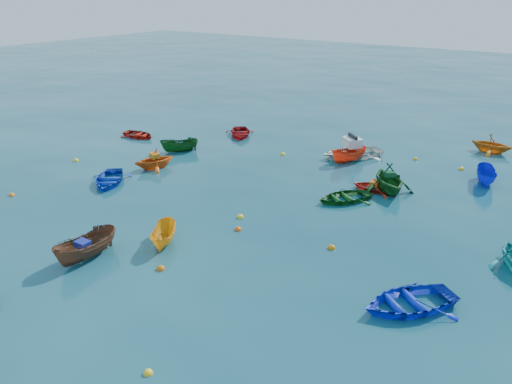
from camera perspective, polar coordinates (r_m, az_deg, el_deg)
The scene contains 30 objects.
ground at distance 23.74m, azimuth -6.90°, elevation -4.73°, with size 160.00×160.00×0.00m, color #0A3C49.
dinghy_blue_sw at distance 30.67m, azimuth -16.43°, elevation 0.97°, with size 2.37×3.31×0.69m, color #0E39BA.
sampan_brown_mid at distance 22.74m, azimuth -18.64°, elevation -7.18°, with size 1.18×3.13×1.21m, color brown.
dinghy_blue_se at distance 19.41m, azimuth 16.97°, elevation -12.50°, with size 2.57×3.59×0.75m, color #1030D3.
dinghy_orange_w at distance 32.50m, azimuth -11.47°, elevation 2.69°, with size 2.22×2.58×1.36m, color orange.
sampan_yellow_mid at distance 23.07m, azimuth -10.40°, elevation -5.82°, with size 0.95×2.53×0.98m, color #FBA316.
dinghy_green_e at distance 27.47m, azimuth 10.00°, elevation -0.98°, with size 2.18×3.04×0.63m, color #13531A.
dinghy_red_nw at distance 39.53m, azimuth -13.26°, elevation 6.14°, with size 1.99×2.78×0.58m, color #A4180D.
sampan_orange_n at distance 33.53m, azimuth 10.52°, elevation 3.40°, with size 1.08×2.86×1.11m, color red.
dinghy_green_n at distance 29.27m, azimuth 14.83°, elevation 0.10°, with size 2.81×3.26×1.72m, color #14571E.
dinghy_red_ne at distance 29.18m, azimuth 13.52°, elevation 0.17°, with size 1.90×2.65×0.55m, color red.
sampan_blue_far at distance 32.38m, azimuth 24.72°, elevation 0.92°, with size 1.06×2.81×1.09m, color #101ECC.
dinghy_red_far at distance 38.88m, azimuth -1.83°, elevation 6.46°, with size 2.26×3.17×0.66m, color #A00D10.
dinghy_orange_far at distance 38.54m, azimuth 25.19°, elevation 4.13°, with size 2.32×2.69×1.41m, color orange.
sampan_green_far at distance 35.48m, azimuth -8.71°, elevation 4.60°, with size 1.00×2.66×1.03m, color #104715.
motorboat_white at distance 34.59m, azimuth 10.84°, elevation 3.98°, with size 3.02×4.21×1.47m, color silver.
tarp_blue_a at distance 22.31m, azimuth -19.18°, elevation -5.65°, with size 0.61×0.46×0.29m, color navy.
tarp_orange_a at distance 32.24m, azimuth -11.50°, elevation 4.11°, with size 0.65×0.49×0.32m, color orange.
tarp_green_b at distance 29.00m, azimuth 14.96°, elevation 2.01°, with size 0.58×0.44×0.28m, color #134E29.
tarp_orange_b at distance 29.05m, azimuth 13.40°, elevation 0.97°, with size 0.59×0.45×0.29m, color #C15813.
buoy_or_a at distance 30.85m, azimuth -26.14°, elevation -0.37°, with size 0.32×0.32×0.32m, color orange.
buoy_ye_a at distance 16.35m, azimuth -12.22°, elevation -19.62°, with size 0.30×0.30×0.30m, color yellow.
buoy_or_b at distance 21.16m, azimuth -10.83°, elevation -8.67°, with size 0.35×0.35×0.35m, color #CE620B.
buoy_ye_b at distance 35.25m, azimuth -19.89°, elevation 3.35°, with size 0.36×0.36×0.36m, color yellow.
buoy_or_c at distance 23.91m, azimuth -2.07°, elevation -4.36°, with size 0.34×0.34×0.34m, color #F4530D.
buoy_ye_c at distance 25.15m, azimuth -1.82°, elevation -2.92°, with size 0.35×0.35×0.35m, color yellow.
buoy_or_d at distance 22.56m, azimuth 8.62°, elevation -6.39°, with size 0.35×0.35×0.35m, color #D16B0B.
buoy_ye_d at distance 34.42m, azimuth 3.06°, elevation 4.26°, with size 0.37×0.37×0.37m, color yellow.
buoy_or_e at distance 35.08m, azimuth 17.75°, elevation 3.54°, with size 0.31×0.31×0.31m, color orange.
buoy_ye_e at distance 34.15m, azimuth 22.39°, elevation 2.38°, with size 0.37×0.37×0.37m, color gold.
Camera 1 is at (14.22, -15.59, 10.88)m, focal length 35.00 mm.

